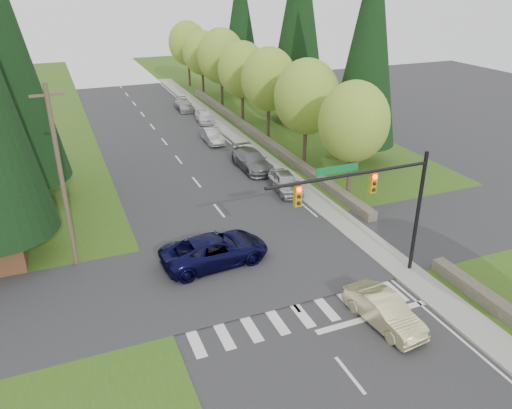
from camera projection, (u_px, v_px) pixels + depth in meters
ground at (337, 359)px, 20.87m from camera, size 120.00×120.00×0.00m
grass_east at (348, 164)px, 42.11m from camera, size 14.00×110.00×0.06m
grass_west at (12, 215)px, 33.14m from camera, size 14.00×110.00×0.06m
cross_street at (262, 265)px, 27.58m from camera, size 120.00×8.00×0.10m
sidewalk_east at (273, 165)px, 41.67m from camera, size 1.80×80.00×0.13m
curb_east at (263, 167)px, 41.38m from camera, size 0.20×80.00×0.13m
stone_wall_north at (255, 134)px, 48.84m from camera, size 0.70×40.00×0.70m
traffic_signal at (375, 194)px, 24.05m from camera, size 8.70×0.37×6.80m
utility_pole at (62, 178)px, 25.48m from camera, size 1.60×0.24×10.00m
decid_tree_0 at (354, 122)px, 33.42m from camera, size 4.80×4.80×8.37m
decid_tree_1 at (307, 97)px, 39.24m from camera, size 5.20×5.20×8.80m
decid_tree_2 at (269, 79)px, 44.98m from camera, size 5.00×5.00×8.82m
decid_tree_3 at (242, 70)px, 51.00m from camera, size 5.00×5.00×8.55m
decid_tree_4 at (221, 56)px, 56.73m from camera, size 5.40×5.40×9.18m
decid_tree_5 at (202, 53)px, 62.75m from camera, size 4.80×4.80×8.30m
decid_tree_6 at (188, 43)px, 68.51m from camera, size 5.20×5.20×8.86m
conifer_e_a at (369, 43)px, 38.34m from camera, size 5.44×5.44×17.80m
conifer_e_b at (299, 15)px, 49.99m from camera, size 6.12×6.12×19.80m
conifer_e_c at (241, 20)px, 62.02m from camera, size 5.10×5.10×16.80m
sedan_champagne at (384, 311)px, 22.69m from camera, size 1.97×4.45×1.42m
suv_navy at (215, 250)px, 27.44m from camera, size 6.20×3.25×1.66m
parked_car_a at (285, 182)px, 36.62m from camera, size 2.17×4.37×1.43m
parked_car_b at (252, 160)px, 40.72m from camera, size 2.24×5.31×1.53m
parked_car_c at (212, 136)px, 47.17m from camera, size 1.54×4.14×1.35m
parked_car_d at (204, 116)px, 53.65m from camera, size 2.02×4.13×1.36m
parked_car_e at (184, 105)px, 58.36m from camera, size 1.83×4.28×1.23m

